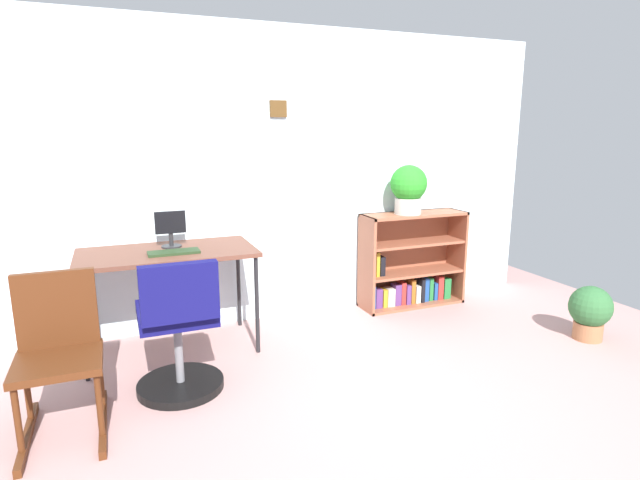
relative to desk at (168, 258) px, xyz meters
name	(u,v)px	position (x,y,z in m)	size (l,w,h in m)	color
ground_plane	(386,466)	(0.78, -1.73, -0.68)	(6.24, 6.24, 0.00)	tan
wall_back	(258,177)	(0.78, 0.42, 0.50)	(5.20, 0.12, 2.36)	silver
desk	(168,258)	(0.00, 0.00, 0.00)	(1.20, 0.64, 0.74)	brown
monitor	(171,229)	(0.04, 0.09, 0.19)	(0.21, 0.14, 0.26)	#262628
keyboard	(174,252)	(0.03, -0.11, 0.06)	(0.34, 0.14, 0.02)	#22361C
office_chair	(179,335)	(-0.02, -0.67, -0.31)	(0.52, 0.55, 0.86)	black
rocking_chair	(59,352)	(-0.64, -0.79, -0.26)	(0.42, 0.64, 0.83)	#4D2611
bookshelf_low	(409,265)	(2.11, 0.22, -0.32)	(0.95, 0.30, 0.84)	#95543B
potted_plant_on_shelf	(409,188)	(2.04, 0.17, 0.38)	(0.31, 0.31, 0.42)	#B7B2A8
potted_plant_floor	(590,310)	(2.94, -0.99, -0.46)	(0.31, 0.31, 0.41)	#9E6642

